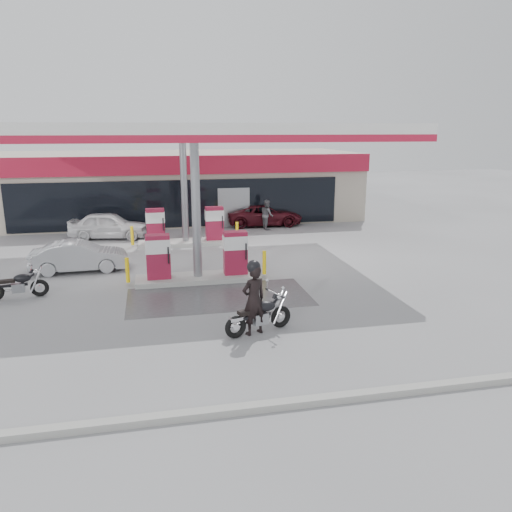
{
  "coord_description": "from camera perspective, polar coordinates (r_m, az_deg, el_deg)",
  "views": [
    {
      "loc": [
        -1.55,
        -15.62,
        5.44
      ],
      "look_at": [
        1.87,
        0.53,
        1.2
      ],
      "focal_mm": 35.0,
      "sensor_mm": 36.0,
      "label": 1
    }
  ],
  "objects": [
    {
      "name": "store_building",
      "position": [
        31.79,
        -9.17,
        8.03
      ],
      "size": [
        22.0,
        8.22,
        4.0
      ],
      "color": "#AA9E8E",
      "rests_on": "ground"
    },
    {
      "name": "hatchback_silver",
      "position": [
        20.6,
        -19.55,
        -0.04
      ],
      "size": [
        3.67,
        1.39,
        1.19
      ],
      "primitive_type": "imported",
      "rotation": [
        0.0,
        0.0,
        1.6
      ],
      "color": "#A1A3A9",
      "rests_on": "ground"
    },
    {
      "name": "biker_main",
      "position": [
        13.42,
        -0.26,
        -5.03
      ],
      "size": [
        0.83,
        0.7,
        1.95
      ],
      "primitive_type": "imported",
      "rotation": [
        0.0,
        0.0,
        3.52
      ],
      "color": "black",
      "rests_on": "ground"
    },
    {
      "name": "attendant",
      "position": [
        27.54,
        1.27,
        4.74
      ],
      "size": [
        0.71,
        0.86,
        1.64
      ],
      "primitive_type": "imported",
      "rotation": [
        0.0,
        0.0,
        1.68
      ],
      "color": "#5C5D62",
      "rests_on": "ground"
    },
    {
      "name": "pump_island_near",
      "position": [
        18.31,
        -6.69,
        -0.66
      ],
      "size": [
        5.14,
        1.3,
        1.78
      ],
      "color": "#9E9E99",
      "rests_on": "ground"
    },
    {
      "name": "pump_island_far",
      "position": [
        24.14,
        -8.05,
        2.96
      ],
      "size": [
        5.14,
        1.3,
        1.78
      ],
      "color": "#9E9E99",
      "rests_on": "ground"
    },
    {
      "name": "parked_car_right",
      "position": [
        28.76,
        0.99,
        4.72
      ],
      "size": [
        4.43,
        2.22,
        1.2
      ],
      "primitive_type": "imported",
      "rotation": [
        0.0,
        0.0,
        1.52
      ],
      "color": "#4B1019",
      "rests_on": "ground"
    },
    {
      "name": "sedan_white",
      "position": [
        26.35,
        -16.48,
        3.38
      ],
      "size": [
        4.15,
        2.24,
        1.34
      ],
      "primitive_type": "imported",
      "rotation": [
        0.0,
        0.0,
        1.4
      ],
      "color": "silver",
      "rests_on": "ground"
    },
    {
      "name": "parked_car_left",
      "position": [
        30.17,
        -17.53,
        4.44
      ],
      "size": [
        3.97,
        1.74,
        1.14
      ],
      "primitive_type": "imported",
      "rotation": [
        0.0,
        0.0,
        1.53
      ],
      "color": "black",
      "rests_on": "ground"
    },
    {
      "name": "main_motorcycle",
      "position": [
        13.69,
        0.44,
        -6.88
      ],
      "size": [
        2.01,
        0.96,
        1.06
      ],
      "rotation": [
        0.0,
        0.0,
        0.33
      ],
      "color": "black",
      "rests_on": "ground"
    },
    {
      "name": "canopy",
      "position": [
        20.68,
        -7.89,
        13.8
      ],
      "size": [
        16.0,
        10.02,
        5.51
      ],
      "color": "silver",
      "rests_on": "ground"
    },
    {
      "name": "drain_cover",
      "position": [
        15.09,
        2.49,
        -6.72
      ],
      "size": [
        0.7,
        0.7,
        0.01
      ],
      "primitive_type": "cylinder",
      "color": "#38383A",
      "rests_on": "ground"
    },
    {
      "name": "wet_patch",
      "position": [
        16.67,
        -4.24,
        -4.68
      ],
      "size": [
        6.0,
        3.0,
        0.0
      ],
      "primitive_type": "cube",
      "color": "#4C4C4F",
      "rests_on": "ground"
    },
    {
      "name": "ground",
      "position": [
        16.62,
        -5.96,
        -4.79
      ],
      "size": [
        90.0,
        90.0,
        0.0
      ],
      "primitive_type": "plane",
      "color": "gray",
      "rests_on": "ground"
    },
    {
      "name": "kerb",
      "position": [
        10.28,
        -1.56,
        -17.08
      ],
      "size": [
        28.0,
        0.25,
        0.15
      ],
      "primitive_type": "cube",
      "color": "gray",
      "rests_on": "ground"
    },
    {
      "name": "parked_motorcycle",
      "position": [
        18.1,
        -25.55,
        -3.08
      ],
      "size": [
        1.94,
        0.74,
        1.0
      ],
      "rotation": [
        0.0,
        0.0,
        0.15
      ],
      "color": "black",
      "rests_on": "ground"
    }
  ]
}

